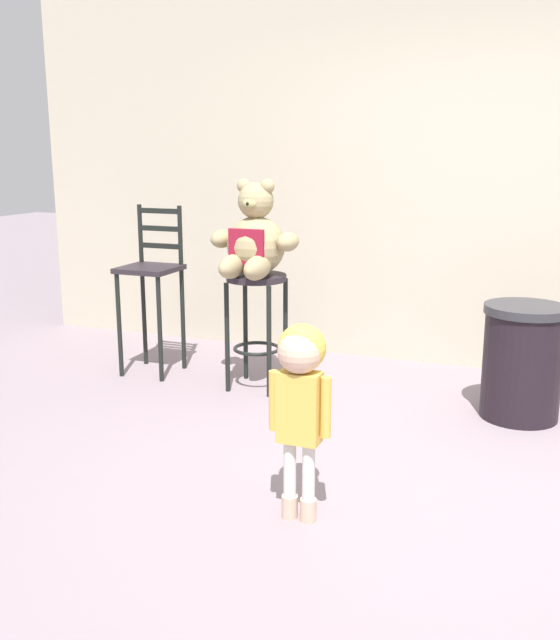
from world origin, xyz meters
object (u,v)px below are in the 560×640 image
(bar_stool_with_teddy, at_px, (257,307))
(child_walking, at_px, (300,380))
(bar_chair_empty, at_px, (152,279))
(trash_bin, at_px, (522,362))
(teddy_bear, at_px, (254,241))

(bar_stool_with_teddy, relative_size, child_walking, 0.89)
(child_walking, bearing_deg, bar_stool_with_teddy, 165.33)
(bar_chair_empty, bearing_deg, trash_bin, -0.31)
(teddy_bear, height_order, bar_chair_empty, teddy_bear)
(trash_bin, relative_size, bar_chair_empty, 0.58)
(trash_bin, height_order, bar_chair_empty, bar_chair_empty)
(teddy_bear, relative_size, trash_bin, 0.90)
(bar_stool_with_teddy, distance_m, child_walking, 1.80)
(teddy_bear, height_order, child_walking, teddy_bear)
(bar_stool_with_teddy, bearing_deg, trash_bin, 1.83)
(bar_chair_empty, bearing_deg, teddy_bear, -6.75)
(teddy_bear, relative_size, bar_chair_empty, 0.52)
(teddy_bear, bearing_deg, trash_bin, 2.88)
(teddy_bear, distance_m, trash_bin, 1.80)
(bar_stool_with_teddy, height_order, child_walking, child_walking)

